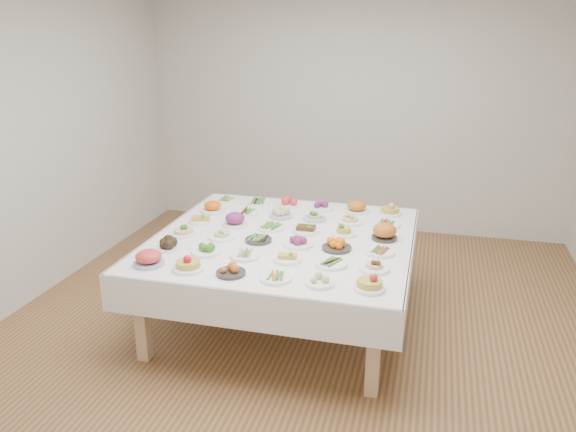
% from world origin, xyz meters
% --- Properties ---
extents(room_envelope, '(5.02, 5.02, 2.81)m').
position_xyz_m(room_envelope, '(0.00, 0.00, 1.83)').
color(room_envelope, olive).
rests_on(room_envelope, ground).
extents(display_table, '(2.08, 2.08, 0.75)m').
position_xyz_m(display_table, '(-0.18, -0.01, 0.68)').
color(display_table, white).
rests_on(display_table, ground).
extents(dish_0, '(0.22, 0.22, 0.13)m').
position_xyz_m(dish_0, '(-0.97, -0.80, 0.81)').
color(dish_0, '#4C66B2').
rests_on(dish_0, display_table).
extents(dish_1, '(0.23, 0.22, 0.14)m').
position_xyz_m(dish_1, '(-0.66, -0.81, 0.82)').
color(dish_1, white).
rests_on(dish_1, display_table).
extents(dish_2, '(0.20, 0.20, 0.09)m').
position_xyz_m(dish_2, '(-0.34, -0.81, 0.79)').
color(dish_2, '#2D2B28').
rests_on(dish_2, display_table).
extents(dish_3, '(0.21, 0.21, 0.05)m').
position_xyz_m(dish_3, '(-0.02, -0.81, 0.77)').
color(dish_3, white).
rests_on(dish_3, display_table).
extents(dish_4, '(0.20, 0.20, 0.08)m').
position_xyz_m(dish_4, '(0.28, -0.81, 0.78)').
color(dish_4, white).
rests_on(dish_4, display_table).
extents(dish_5, '(0.21, 0.21, 0.13)m').
position_xyz_m(dish_5, '(0.61, -0.80, 0.81)').
color(dish_5, white).
rests_on(dish_5, display_table).
extents(dish_6, '(0.20, 0.20, 0.10)m').
position_xyz_m(dish_6, '(-0.97, -0.49, 0.79)').
color(dish_6, white).
rests_on(dish_6, display_table).
extents(dish_7, '(0.23, 0.23, 0.09)m').
position_xyz_m(dish_7, '(-0.65, -0.49, 0.79)').
color(dish_7, white).
rests_on(dish_7, display_table).
extents(dish_8, '(0.22, 0.22, 0.05)m').
position_xyz_m(dish_8, '(-0.35, -0.49, 0.77)').
color(dish_8, white).
rests_on(dish_8, display_table).
extents(dish_9, '(0.20, 0.20, 0.08)m').
position_xyz_m(dish_9, '(-0.03, -0.48, 0.78)').
color(dish_9, white).
rests_on(dish_9, display_table).
extents(dish_10, '(0.23, 0.23, 0.05)m').
position_xyz_m(dish_10, '(0.30, -0.48, 0.77)').
color(dish_10, white).
rests_on(dish_10, display_table).
extents(dish_11, '(0.21, 0.21, 0.10)m').
position_xyz_m(dish_11, '(0.61, -0.48, 0.79)').
color(dish_11, white).
rests_on(dish_11, display_table).
extents(dish_12, '(0.20, 0.20, 0.11)m').
position_xyz_m(dish_12, '(-0.99, -0.17, 0.80)').
color(dish_12, white).
rests_on(dish_12, display_table).
extents(dish_13, '(0.22, 0.22, 0.11)m').
position_xyz_m(dish_13, '(-0.66, -0.16, 0.80)').
color(dish_13, white).
rests_on(dish_13, display_table).
extents(dish_14, '(0.21, 0.21, 0.05)m').
position_xyz_m(dish_14, '(-0.35, -0.16, 0.77)').
color(dish_14, '#2D2B28').
rests_on(dish_14, display_table).
extents(dish_15, '(0.23, 0.23, 0.09)m').
position_xyz_m(dish_15, '(-0.02, -0.17, 0.79)').
color(dish_15, white).
rests_on(dish_15, display_table).
extents(dish_16, '(0.22, 0.22, 0.10)m').
position_xyz_m(dish_16, '(0.29, -0.17, 0.79)').
color(dish_16, '#2D2B28').
rests_on(dish_16, display_table).
extents(dish_17, '(0.22, 0.22, 0.05)m').
position_xyz_m(dish_17, '(0.61, -0.17, 0.77)').
color(dish_17, white).
rests_on(dish_17, display_table).
extents(dish_18, '(0.20, 0.20, 0.09)m').
position_xyz_m(dish_18, '(-0.97, 0.15, 0.78)').
color(dish_18, white).
rests_on(dish_18, display_table).
extents(dish_19, '(0.24, 0.24, 0.14)m').
position_xyz_m(dish_19, '(-0.65, 0.14, 0.82)').
color(dish_19, white).
rests_on(dish_19, display_table).
extents(dish_20, '(0.22, 0.22, 0.05)m').
position_xyz_m(dish_20, '(-0.33, 0.14, 0.77)').
color(dish_20, white).
rests_on(dish_20, display_table).
extents(dish_21, '(0.21, 0.21, 0.09)m').
position_xyz_m(dish_21, '(-0.03, 0.14, 0.78)').
color(dish_21, white).
rests_on(dish_21, display_table).
extents(dish_22, '(0.20, 0.20, 0.11)m').
position_xyz_m(dish_22, '(0.29, 0.15, 0.79)').
color(dish_22, white).
rests_on(dish_22, display_table).
extents(dish_23, '(0.20, 0.20, 0.12)m').
position_xyz_m(dish_23, '(0.62, 0.14, 0.81)').
color(dish_23, '#2D2B28').
rests_on(dish_23, display_table).
extents(dish_24, '(0.23, 0.23, 0.12)m').
position_xyz_m(dish_24, '(-0.99, 0.46, 0.80)').
color(dish_24, white).
rests_on(dish_24, display_table).
extents(dish_25, '(0.20, 0.20, 0.05)m').
position_xyz_m(dish_25, '(-0.65, 0.47, 0.77)').
color(dish_25, white).
rests_on(dish_25, display_table).
extents(dish_26, '(0.20, 0.20, 0.10)m').
position_xyz_m(dish_26, '(-0.33, 0.47, 0.79)').
color(dish_26, '#4C66B2').
rests_on(dish_26, display_table).
extents(dish_27, '(0.20, 0.20, 0.10)m').
position_xyz_m(dish_27, '(-0.02, 0.47, 0.79)').
color(dish_27, '#4C66B2').
rests_on(dish_27, display_table).
extents(dish_28, '(0.22, 0.22, 0.11)m').
position_xyz_m(dish_28, '(0.29, 0.47, 0.80)').
color(dish_28, white).
rests_on(dish_28, display_table).
extents(dish_29, '(0.23, 0.23, 0.05)m').
position_xyz_m(dish_29, '(0.60, 0.46, 0.77)').
color(dish_29, white).
rests_on(dish_29, display_table).
extents(dish_30, '(0.22, 0.22, 0.05)m').
position_xyz_m(dish_30, '(-0.97, 0.78, 0.77)').
color(dish_30, white).
rests_on(dish_30, display_table).
extents(dish_31, '(0.20, 0.20, 0.05)m').
position_xyz_m(dish_31, '(-0.65, 0.79, 0.77)').
color(dish_31, white).
rests_on(dish_31, display_table).
extents(dish_32, '(0.21, 0.21, 0.10)m').
position_xyz_m(dish_32, '(-0.35, 0.79, 0.80)').
color(dish_32, white).
rests_on(dish_32, display_table).
extents(dish_33, '(0.23, 0.23, 0.09)m').
position_xyz_m(dish_33, '(-0.03, 0.78, 0.79)').
color(dish_33, white).
rests_on(dish_33, display_table).
extents(dish_34, '(0.27, 0.27, 0.15)m').
position_xyz_m(dish_34, '(0.30, 0.78, 0.82)').
color(dish_34, white).
rests_on(dish_34, display_table).
extents(dish_35, '(0.20, 0.20, 0.11)m').
position_xyz_m(dish_35, '(0.61, 0.78, 0.80)').
color(dish_35, white).
rests_on(dish_35, display_table).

